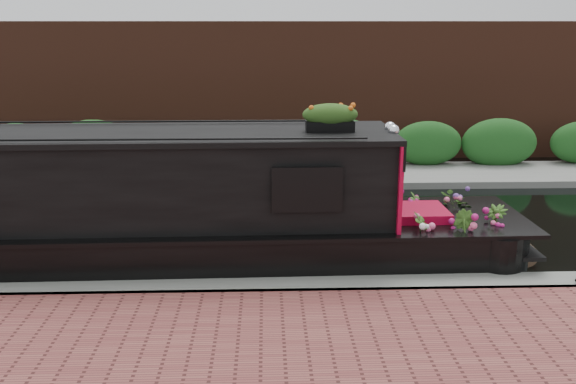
{
  "coord_description": "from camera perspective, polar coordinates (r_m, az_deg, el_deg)",
  "views": [
    {
      "loc": [
        0.08,
        -12.09,
        3.98
      ],
      "look_at": [
        0.48,
        -0.6,
        0.92
      ],
      "focal_mm": 40.0,
      "sensor_mm": 36.0,
      "label": 1
    }
  ],
  "objects": [
    {
      "name": "far_brick_wall",
      "position": [
        19.7,
        -2.2,
        3.23
      ],
      "size": [
        40.0,
        1.0,
        8.0
      ],
      "primitive_type": "cube",
      "color": "#52291B",
      "rests_on": "ground"
    },
    {
      "name": "ground",
      "position": [
        12.73,
        -2.27,
        -3.34
      ],
      "size": [
        80.0,
        80.0,
        0.0
      ],
      "primitive_type": "plane",
      "color": "black",
      "rests_on": "ground"
    },
    {
      "name": "far_bank_path",
      "position": [
        16.77,
        -2.22,
        1.16
      ],
      "size": [
        40.0,
        2.4,
        0.34
      ],
      "primitive_type": "cube",
      "color": "slate",
      "rests_on": "ground"
    },
    {
      "name": "near_bank_coping",
      "position": [
        9.65,
        -2.34,
        -9.48
      ],
      "size": [
        40.0,
        0.6,
        0.5
      ],
      "primitive_type": "cube",
      "color": "slate",
      "rests_on": "ground"
    },
    {
      "name": "rope_fender",
      "position": [
        11.62,
        20.18,
        -5.1
      ],
      "size": [
        0.38,
        0.39,
        0.38
      ],
      "primitive_type": "cylinder",
      "rotation": [
        1.57,
        0.0,
        0.0
      ],
      "color": "brown",
      "rests_on": "ground"
    },
    {
      "name": "far_hedge",
      "position": [
        17.65,
        -2.21,
        1.85
      ],
      "size": [
        40.0,
        1.1,
        2.8
      ],
      "primitive_type": "cube",
      "color": "#1E531C",
      "rests_on": "ground"
    },
    {
      "name": "narrowboat",
      "position": [
        10.81,
        -14.37,
        -2.26
      ],
      "size": [
        12.66,
        2.43,
        2.97
      ],
      "rotation": [
        0.0,
        0.0,
        0.02
      ],
      "color": "black",
      "rests_on": "ground"
    }
  ]
}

